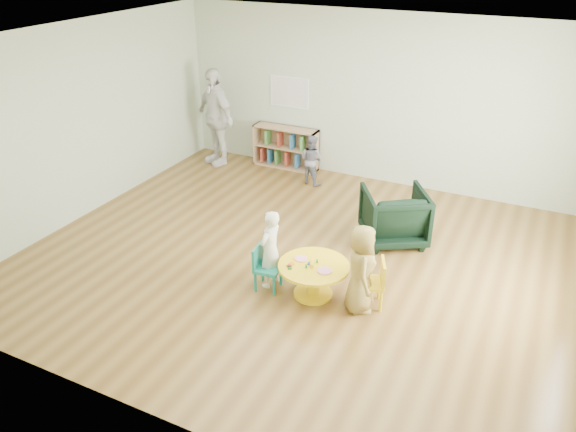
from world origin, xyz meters
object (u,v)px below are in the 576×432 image
object	(u,v)px
armchair	(394,216)
child_right	(361,269)
bookshelf	(286,147)
child_left	(270,249)
kid_chair_right	(374,282)
toddler	(311,160)
activity_table	(313,274)
adult_caretaker	(215,117)
kid_chair_left	(265,266)

from	to	relation	value
armchair	child_right	size ratio (longest dim) A/B	0.79
bookshelf	child_left	world-z (taller)	child_left
kid_chair_right	toddler	bearing A→B (deg)	13.29
child_right	toddler	bearing A→B (deg)	8.16
activity_table	armchair	size ratio (longest dim) A/B	0.99
child_right	adult_caretaker	world-z (taller)	adult_caretaker
bookshelf	armchair	xyz separation A→B (m)	(2.56, -1.83, 0.02)
activity_table	adult_caretaker	distance (m)	4.60
child_left	toddler	size ratio (longest dim) A/B	1.16
kid_chair_left	child_right	size ratio (longest dim) A/B	0.53
armchair	child_left	size ratio (longest dim) A/B	0.85
toddler	kid_chair_right	bearing A→B (deg)	137.63
bookshelf	child_left	bearing A→B (deg)	-66.46
kid_chair_right	kid_chair_left	bearing A→B (deg)	78.08
armchair	kid_chair_right	bearing A→B (deg)	66.88
activity_table	child_right	distance (m)	0.63
kid_chair_left	child_left	xyz separation A→B (m)	(0.03, 0.09, 0.20)
kid_chair_left	kid_chair_right	xyz separation A→B (m)	(1.28, 0.23, 0.01)
kid_chair_left	child_left	size ratio (longest dim) A/B	0.57
bookshelf	child_left	distance (m)	3.86
child_left	child_right	world-z (taller)	child_right
child_right	toddler	xyz separation A→B (m)	(-1.95, 3.03, -0.10)
child_left	adult_caretaker	size ratio (longest dim) A/B	0.57
kid_chair_right	child_left	world-z (taller)	child_left
toddler	activity_table	bearing A→B (deg)	126.55
kid_chair_left	child_left	bearing A→B (deg)	155.50
activity_table	bookshelf	size ratio (longest dim) A/B	0.70
kid_chair_right	adult_caretaker	world-z (taller)	adult_caretaker
kid_chair_left	adult_caretaker	xyz separation A→B (m)	(-2.74, 3.24, 0.57)
kid_chair_right	child_left	distance (m)	1.27
kid_chair_left	bookshelf	size ratio (longest dim) A/B	0.47
child_right	adult_caretaker	size ratio (longest dim) A/B	0.61
activity_table	bookshelf	world-z (taller)	bookshelf
adult_caretaker	kid_chair_left	bearing A→B (deg)	-24.77
kid_chair_left	kid_chair_right	bearing A→B (deg)	93.96
child_right	armchair	bearing A→B (deg)	-20.71
kid_chair_right	adult_caretaker	distance (m)	5.05
kid_chair_left	child_left	distance (m)	0.22
toddler	kid_chair_left	bearing A→B (deg)	116.18
kid_chair_left	adult_caretaker	size ratio (longest dim) A/B	0.32
kid_chair_left	child_right	distance (m)	1.19
armchair	activity_table	bearing A→B (deg)	43.15
bookshelf	child_right	bearing A→B (deg)	-52.83
toddler	adult_caretaker	world-z (taller)	adult_caretaker
armchair	child_right	bearing A→B (deg)	62.35
armchair	adult_caretaker	world-z (taller)	adult_caretaker
kid_chair_left	bookshelf	distance (m)	3.93
armchair	toddler	xyz separation A→B (m)	(-1.83, 1.33, 0.04)
child_right	adult_caretaker	distance (m)	5.03
kid_chair_right	child_left	xyz separation A→B (m)	(-1.25, -0.14, 0.18)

